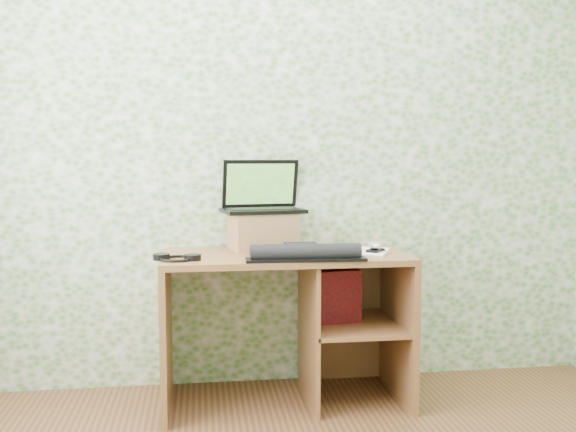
{
  "coord_description": "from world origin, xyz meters",
  "views": [
    {
      "loc": [
        -0.41,
        -1.68,
        1.22
      ],
      "look_at": [
        0.01,
        1.39,
        0.94
      ],
      "focal_mm": 40.0,
      "sensor_mm": 36.0,
      "label": 1
    }
  ],
  "objects": [
    {
      "name": "pen",
      "position": [
        0.47,
        1.43,
        0.77
      ],
      "size": [
        0.04,
        0.13,
        0.01
      ],
      "primitive_type": "cylinder",
      "rotation": [
        1.57,
        0.0,
        0.27
      ],
      "color": "black",
      "rests_on": "notepad"
    },
    {
      "name": "laptop",
      "position": [
        -0.1,
        1.63,
        1.01
      ],
      "size": [
        0.45,
        0.35,
        0.27
      ],
      "rotation": [
        0.0,
        0.0,
        0.17
      ],
      "color": "black",
      "rests_on": "riser"
    },
    {
      "name": "wall_back",
      "position": [
        0.0,
        1.75,
        1.3
      ],
      "size": [
        3.5,
        0.0,
        3.5
      ],
      "primitive_type": "plane",
      "rotation": [
        1.57,
        0.0,
        0.0
      ],
      "color": "silver",
      "rests_on": "ground"
    },
    {
      "name": "desk",
      "position": [
        0.08,
        1.47,
        0.48
      ],
      "size": [
        1.2,
        0.6,
        0.75
      ],
      "color": "brown",
      "rests_on": "floor"
    },
    {
      "name": "headphones",
      "position": [
        -0.52,
        1.3,
        0.76
      ],
      "size": [
        0.22,
        0.2,
        0.03
      ],
      "rotation": [
        0.0,
        0.0,
        -0.24
      ],
      "color": "black",
      "rests_on": "desk"
    },
    {
      "name": "notepad",
      "position": [
        0.4,
        1.38,
        0.76
      ],
      "size": [
        0.3,
        0.34,
        0.01
      ],
      "primitive_type": "cube",
      "rotation": [
        0.0,
        0.0,
        -0.43
      ],
      "color": "white",
      "rests_on": "desk"
    },
    {
      "name": "mouse",
      "position": [
        0.44,
        1.35,
        0.78
      ],
      "size": [
        0.12,
        0.13,
        0.04
      ],
      "primitive_type": "ellipsoid",
      "rotation": [
        0.0,
        0.0,
        -0.64
      ],
      "color": "silver",
      "rests_on": "notepad"
    },
    {
      "name": "keyboard",
      "position": [
        0.07,
        1.27,
        0.78
      ],
      "size": [
        0.56,
        0.29,
        0.08
      ],
      "rotation": [
        0.0,
        0.0,
        -0.02
      ],
      "color": "black",
      "rests_on": "desk"
    },
    {
      "name": "red_box",
      "position": [
        0.27,
        1.44,
        0.52
      ],
      "size": [
        0.23,
        0.11,
        0.27
      ],
      "primitive_type": "cube",
      "rotation": [
        0.0,
        0.0,
        0.16
      ],
      "color": "maroon",
      "rests_on": "desk"
    },
    {
      "name": "riser",
      "position": [
        -0.1,
        1.58,
        0.85
      ],
      "size": [
        0.36,
        0.32,
        0.19
      ],
      "primitive_type": "cube",
      "rotation": [
        0.0,
        0.0,
        0.17
      ],
      "color": "#986944",
      "rests_on": "desk"
    }
  ]
}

